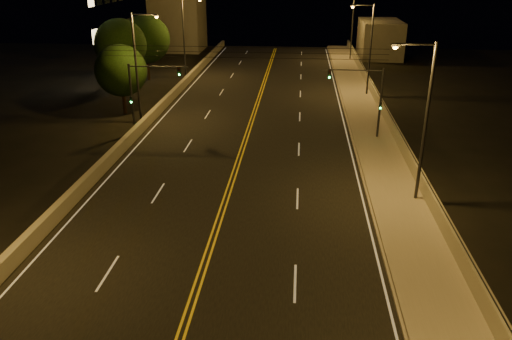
# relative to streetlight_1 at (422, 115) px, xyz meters

# --- Properties ---
(road) EXTENTS (18.00, 120.00, 0.02)m
(road) POSITION_rel_streetlight_1_xyz_m (-11.54, 0.35, -5.61)
(road) COLOR black
(road) RESTS_ON ground
(sidewalk) EXTENTS (3.60, 120.00, 0.30)m
(sidewalk) POSITION_rel_streetlight_1_xyz_m (-0.74, 0.35, -5.47)
(sidewalk) COLOR gray
(sidewalk) RESTS_ON ground
(curb) EXTENTS (0.14, 120.00, 0.15)m
(curb) POSITION_rel_streetlight_1_xyz_m (-2.61, 0.35, -5.54)
(curb) COLOR gray
(curb) RESTS_ON ground
(parapet_wall) EXTENTS (0.30, 120.00, 1.00)m
(parapet_wall) POSITION_rel_streetlight_1_xyz_m (0.91, 0.35, -4.82)
(parapet_wall) COLOR gray
(parapet_wall) RESTS_ON sidewalk
(jersey_barrier) EXTENTS (0.45, 120.00, 0.93)m
(jersey_barrier) POSITION_rel_streetlight_1_xyz_m (-20.87, 0.35, -5.15)
(jersey_barrier) COLOR gray
(jersey_barrier) RESTS_ON ground
(distant_building_right) EXTENTS (6.00, 10.00, 5.50)m
(distant_building_right) POSITION_rel_streetlight_1_xyz_m (4.96, 51.78, -2.87)
(distant_building_right) COLOR gray
(distant_building_right) RESTS_ON ground
(distant_building_left) EXTENTS (8.00, 8.00, 8.89)m
(distant_building_left) POSITION_rel_streetlight_1_xyz_m (-27.54, 55.40, -1.17)
(distant_building_left) COLOR gray
(distant_building_left) RESTS_ON ground
(parapet_rail) EXTENTS (0.06, 120.00, 0.06)m
(parapet_rail) POSITION_rel_streetlight_1_xyz_m (0.91, 0.35, -4.29)
(parapet_rail) COLOR black
(parapet_rail) RESTS_ON parapet_wall
(lane_markings) EXTENTS (17.32, 116.00, 0.00)m
(lane_markings) POSITION_rel_streetlight_1_xyz_m (-11.54, 0.28, -5.60)
(lane_markings) COLOR silver
(lane_markings) RESTS_ON road
(streetlight_1) EXTENTS (2.55, 0.28, 9.80)m
(streetlight_1) POSITION_rel_streetlight_1_xyz_m (0.00, 0.00, 0.00)
(streetlight_1) COLOR #2D2D33
(streetlight_1) RESTS_ON ground
(streetlight_2) EXTENTS (2.55, 0.28, 9.80)m
(streetlight_2) POSITION_rel_streetlight_1_xyz_m (0.00, 26.43, 0.00)
(streetlight_2) COLOR #2D2D33
(streetlight_2) RESTS_ON ground
(streetlight_3) EXTENTS (2.55, 0.28, 9.80)m
(streetlight_3) POSITION_rel_streetlight_1_xyz_m (0.00, 48.07, 0.00)
(streetlight_3) COLOR #2D2D33
(streetlight_3) RESTS_ON ground
(streetlight_5) EXTENTS (2.55, 0.28, 9.80)m
(streetlight_5) POSITION_rel_streetlight_1_xyz_m (-21.47, 14.77, 0.00)
(streetlight_5) COLOR #2D2D33
(streetlight_5) RESTS_ON ground
(streetlight_6) EXTENTS (2.55, 0.28, 9.80)m
(streetlight_6) POSITION_rel_streetlight_1_xyz_m (-21.47, 33.93, 0.00)
(streetlight_6) COLOR #2D2D33
(streetlight_6) RESTS_ON ground
(traffic_signal_right) EXTENTS (5.11, 0.31, 6.02)m
(traffic_signal_right) POSITION_rel_streetlight_1_xyz_m (-1.55, 11.70, -1.80)
(traffic_signal_right) COLOR #2D2D33
(traffic_signal_right) RESTS_ON ground
(traffic_signal_left) EXTENTS (5.11, 0.31, 6.02)m
(traffic_signal_left) POSITION_rel_streetlight_1_xyz_m (-20.33, 11.70, -1.80)
(traffic_signal_left) COLOR #2D2D33
(traffic_signal_left) RESTS_ON ground
(overhead_wires) EXTENTS (22.00, 0.03, 0.83)m
(overhead_wires) POSITION_rel_streetlight_1_xyz_m (-11.54, 9.85, 1.78)
(overhead_wires) COLOR black
(tree_0) EXTENTS (4.94, 4.94, 6.70)m
(tree_0) POSITION_rel_streetlight_1_xyz_m (-24.19, 17.55, -1.40)
(tree_0) COLOR black
(tree_0) RESTS_ON ground
(tree_1) EXTENTS (5.89, 5.89, 7.98)m
(tree_1) POSITION_rel_streetlight_1_xyz_m (-27.72, 27.80, -0.59)
(tree_1) COLOR black
(tree_1) RESTS_ON ground
(tree_2) EXTENTS (5.90, 5.90, 7.99)m
(tree_2) POSITION_rel_streetlight_1_xyz_m (-26.16, 32.47, -0.58)
(tree_2) COLOR black
(tree_2) RESTS_ON ground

